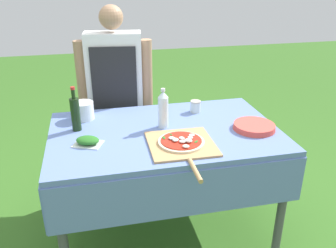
% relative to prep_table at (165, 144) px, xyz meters
% --- Properties ---
extents(ground_plane, '(12.00, 12.00, 0.00)m').
position_rel_prep_table_xyz_m(ground_plane, '(0.00, 0.00, -0.72)').
color(ground_plane, '#386B23').
extents(prep_table, '(1.43, 0.91, 0.82)m').
position_rel_prep_table_xyz_m(prep_table, '(0.00, 0.00, 0.00)').
color(prep_table, '#607AB7').
rests_on(prep_table, ground).
extents(person_cook, '(0.56, 0.23, 1.51)m').
position_rel_prep_table_xyz_m(person_cook, '(-0.25, 0.64, 0.17)').
color(person_cook, '#4C4C51').
rests_on(person_cook, ground).
extents(pizza_on_peel, '(0.38, 0.59, 0.05)m').
position_rel_prep_table_xyz_m(pizza_on_peel, '(0.05, -0.22, 0.11)').
color(pizza_on_peel, tan).
rests_on(pizza_on_peel, prep_table).
extents(oil_bottle, '(0.06, 0.06, 0.28)m').
position_rel_prep_table_xyz_m(oil_bottle, '(-0.53, 0.12, 0.21)').
color(oil_bottle, black).
rests_on(oil_bottle, prep_table).
extents(water_bottle, '(0.06, 0.06, 0.26)m').
position_rel_prep_table_xyz_m(water_bottle, '(-0.00, 0.05, 0.22)').
color(water_bottle, silver).
rests_on(water_bottle, prep_table).
extents(herb_container, '(0.19, 0.17, 0.05)m').
position_rel_prep_table_xyz_m(herb_container, '(-0.47, -0.09, 0.12)').
color(herb_container, silver).
rests_on(herb_container, prep_table).
extents(mixing_tub, '(0.14, 0.14, 0.12)m').
position_rel_prep_table_xyz_m(mixing_tub, '(-0.49, 0.29, 0.16)').
color(mixing_tub, silver).
rests_on(mixing_tub, prep_table).
extents(plate_stack, '(0.26, 0.26, 0.03)m').
position_rel_prep_table_xyz_m(plate_stack, '(0.55, -0.11, 0.12)').
color(plate_stack, '#DB4C42').
rests_on(plate_stack, prep_table).
extents(sauce_jar, '(0.07, 0.07, 0.08)m').
position_rel_prep_table_xyz_m(sauce_jar, '(0.27, 0.25, 0.14)').
color(sauce_jar, silver).
rests_on(sauce_jar, prep_table).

